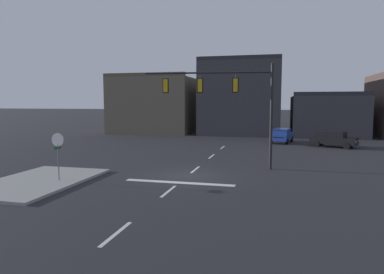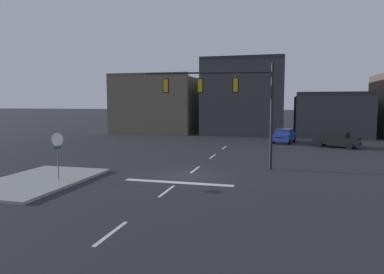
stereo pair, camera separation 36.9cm
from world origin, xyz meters
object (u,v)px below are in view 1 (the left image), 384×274
Objects in this scene: stop_sign at (58,145)px; car_lot_nearside at (282,135)px; signal_mast_near_side at (230,96)px; car_lot_middle at (333,139)px.

stop_sign is 26.57m from car_lot_nearside.
signal_mast_near_side is 1.85× the size of car_lot_middle.
signal_mast_near_side is 1.89× the size of car_lot_nearside.
car_lot_nearside is at bearing 150.79° from car_lot_middle.
car_lot_middle is at bearing 49.36° from stop_sign.
stop_sign is 27.11m from car_lot_middle.
car_lot_nearside is at bearing 77.38° from signal_mast_near_side.
signal_mast_near_side is at bearing 37.10° from stop_sign.
car_lot_middle is (5.06, -2.83, 0.00)m from car_lot_nearside.
signal_mast_near_side reaches higher than car_lot_middle.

